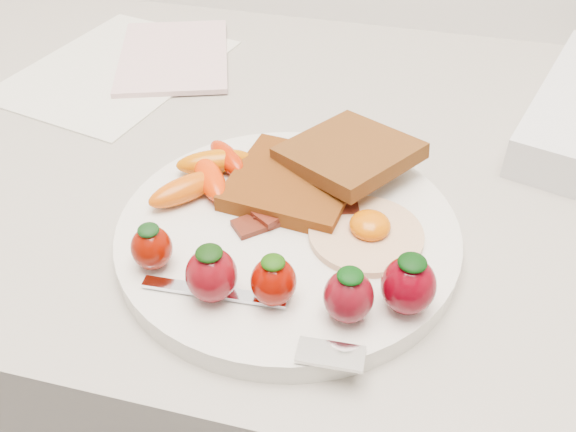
# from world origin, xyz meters

# --- Properties ---
(counter) EXTENTS (2.00, 0.60, 0.90)m
(counter) POSITION_xyz_m (0.00, 1.70, 0.45)
(counter) COLOR gray
(counter) RESTS_ON ground
(plate) EXTENTS (0.27, 0.27, 0.02)m
(plate) POSITION_xyz_m (-0.01, 1.57, 0.91)
(plate) COLOR silver
(plate) RESTS_ON counter
(toast_lower) EXTENTS (0.11, 0.11, 0.01)m
(toast_lower) POSITION_xyz_m (-0.02, 1.61, 0.93)
(toast_lower) COLOR #452A06
(toast_lower) RESTS_ON plate
(toast_upper) EXTENTS (0.13, 0.13, 0.02)m
(toast_upper) POSITION_xyz_m (0.02, 1.65, 0.94)
(toast_upper) COLOR #311F0C
(toast_upper) RESTS_ON toast_lower
(fried_egg) EXTENTS (0.10, 0.10, 0.02)m
(fried_egg) POSITION_xyz_m (0.05, 1.57, 0.92)
(fried_egg) COLOR beige
(fried_egg) RESTS_ON plate
(bacon_strips) EXTENTS (0.10, 0.10, 0.01)m
(bacon_strips) POSITION_xyz_m (-0.01, 1.59, 0.92)
(bacon_strips) COLOR black
(bacon_strips) RESTS_ON plate
(baby_carrots) EXTENTS (0.08, 0.11, 0.02)m
(baby_carrots) POSITION_xyz_m (-0.09, 1.61, 0.93)
(baby_carrots) COLOR #C15A00
(baby_carrots) RESTS_ON plate
(strawberries) EXTENTS (0.22, 0.06, 0.05)m
(strawberries) POSITION_xyz_m (0.01, 1.49, 0.94)
(strawberries) COLOR #6E0B00
(strawberries) RESTS_ON plate
(fork) EXTENTS (0.16, 0.05, 0.00)m
(fork) POSITION_xyz_m (-0.00, 1.47, 0.92)
(fork) COLOR silver
(fork) RESTS_ON plate
(paper_sheet) EXTENTS (0.24, 0.28, 0.00)m
(paper_sheet) POSITION_xyz_m (-0.28, 1.80, 0.90)
(paper_sheet) COLOR silver
(paper_sheet) RESTS_ON counter
(notepad) EXTENTS (0.18, 0.21, 0.01)m
(notepad) POSITION_xyz_m (-0.22, 1.84, 0.91)
(notepad) COLOR beige
(notepad) RESTS_ON paper_sheet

